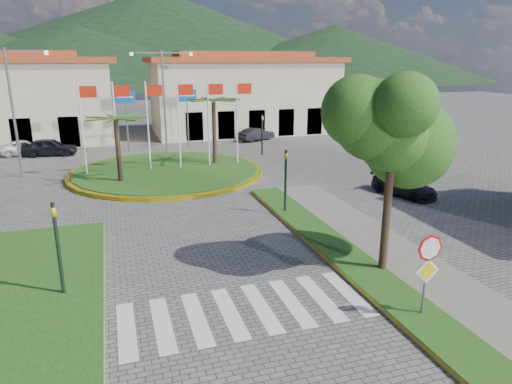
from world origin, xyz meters
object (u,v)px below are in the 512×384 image
object	(u,v)px
white_van	(26,147)
car_dark_a	(50,147)
roundabout_island	(167,171)
deciduous_tree	(394,128)
car_dark_b	(257,134)
stop_sign	(428,263)
car_side_right	(404,186)

from	to	relation	value
white_van	car_dark_a	world-z (taller)	car_dark_a
roundabout_island	white_van	xyz separation A→B (m)	(-9.91, 10.02, 0.38)
deciduous_tree	car_dark_b	distance (m)	28.17
car_dark_b	car_dark_a	bearing A→B (deg)	72.33
stop_sign	roundabout_island	bearing A→B (deg)	103.73
white_van	stop_sign	bearing A→B (deg)	-172.55
stop_sign	car_dark_a	distance (m)	31.64
roundabout_island	stop_sign	bearing A→B (deg)	-76.27
car_side_right	roundabout_island	bearing A→B (deg)	123.69
stop_sign	white_van	size ratio (longest dim) A/B	0.67
deciduous_tree	car_dark_b	bearing A→B (deg)	81.45
car_dark_a	stop_sign	bearing A→B (deg)	-149.20
roundabout_island	car_side_right	bearing A→B (deg)	-36.90
white_van	car_side_right	size ratio (longest dim) A/B	1.05
stop_sign	car_side_right	distance (m)	13.18
car_dark_b	car_side_right	world-z (taller)	car_dark_b
car_dark_b	car_side_right	bearing A→B (deg)	163.90
stop_sign	deciduous_tree	distance (m)	4.59
car_dark_a	white_van	bearing A→B (deg)	64.74
car_dark_b	car_side_right	size ratio (longest dim) A/B	0.93
stop_sign	car_dark_b	world-z (taller)	stop_sign
white_van	car_dark_a	xyz separation A→B (m)	(1.91, -1.19, 0.13)
car_dark_a	car_side_right	distance (m)	26.80
stop_sign	car_dark_b	size ratio (longest dim) A/B	0.74
stop_sign	car_side_right	xyz separation A→B (m)	(7.10, 11.03, -1.24)
car_dark_a	car_side_right	xyz separation A→B (m)	(20.00, -17.84, -0.13)
deciduous_tree	white_van	xyz separation A→B (m)	(-15.41, 27.02, -4.62)
roundabout_island	deciduous_tree	size ratio (longest dim) A/B	1.87
deciduous_tree	car_side_right	bearing A→B (deg)	50.89
stop_sign	white_van	distance (m)	33.53
roundabout_island	car_dark_b	bearing A→B (deg)	47.45
roundabout_island	car_side_right	xyz separation A→B (m)	(12.00, -9.01, 0.38)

